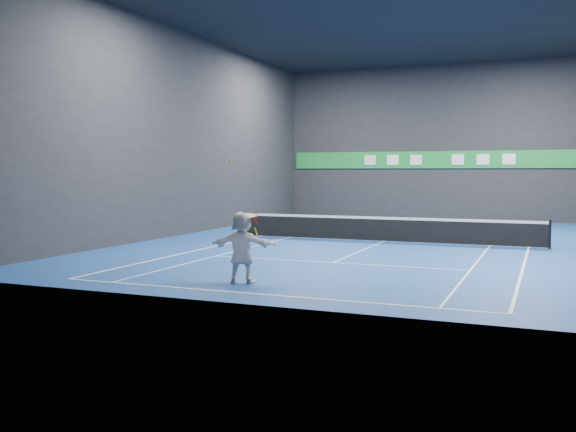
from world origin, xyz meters
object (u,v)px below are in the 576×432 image
at_px(player, 242,247).
at_px(tennis_racket, 253,219).
at_px(tennis_net, 383,228).
at_px(tennis_ball, 230,161).

distance_m(player, tennis_racket, 0.78).
distance_m(tennis_net, tennis_racket, 10.71).
xyz_separation_m(tennis_ball, tennis_racket, (0.62, 0.01, -1.45)).
bearing_deg(tennis_net, player, -95.47).
bearing_deg(tennis_ball, tennis_racket, 1.21).
relative_size(tennis_ball, tennis_net, 0.01).
height_order(tennis_ball, tennis_net, tennis_ball).
bearing_deg(player, tennis_net, -105.42).
xyz_separation_m(player, tennis_racket, (0.29, 0.05, 0.72)).
bearing_deg(tennis_ball, tennis_net, 82.78).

